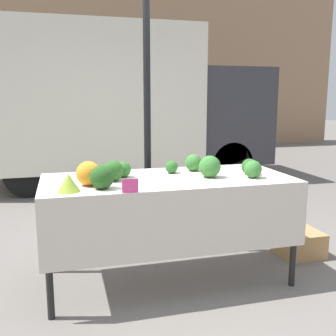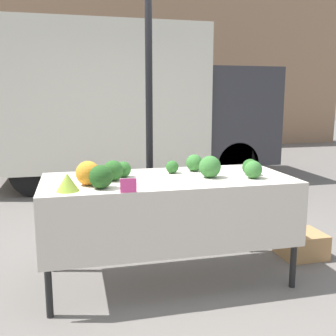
% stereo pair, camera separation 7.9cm
% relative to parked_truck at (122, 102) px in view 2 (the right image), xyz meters
% --- Properties ---
extents(ground_plane, '(40.00, 40.00, 0.00)m').
position_rel_parked_truck_xyz_m(ground_plane, '(-0.16, -4.19, -1.45)').
color(ground_plane, slate).
extents(building_facade, '(16.00, 0.60, 6.81)m').
position_rel_parked_truck_xyz_m(building_facade, '(-0.16, 4.83, 1.96)').
color(building_facade, '#9E7A5B').
rests_on(building_facade, ground_plane).
extents(tent_pole, '(0.07, 0.07, 2.74)m').
position_rel_parked_truck_xyz_m(tent_pole, '(-0.15, -3.40, -0.08)').
color(tent_pole, black).
rests_on(tent_pole, ground_plane).
extents(parked_truck, '(5.06, 2.15, 2.73)m').
position_rel_parked_truck_xyz_m(parked_truck, '(0.00, 0.00, 0.00)').
color(parked_truck, silver).
rests_on(parked_truck, ground_plane).
extents(market_table, '(2.03, 0.90, 0.89)m').
position_rel_parked_truck_xyz_m(market_table, '(-0.16, -4.26, -0.66)').
color(market_table, beige).
rests_on(market_table, ground_plane).
extents(orange_cauliflower, '(0.18, 0.18, 0.18)m').
position_rel_parked_truck_xyz_m(orange_cauliflower, '(-0.81, -4.32, -0.47)').
color(orange_cauliflower, orange).
rests_on(orange_cauliflower, market_table).
extents(romanesco_head, '(0.16, 0.16, 0.13)m').
position_rel_parked_truck_xyz_m(romanesco_head, '(-0.96, -4.49, -0.49)').
color(romanesco_head, '#93B238').
rests_on(romanesco_head, market_table).
extents(broccoli_head_0, '(0.16, 0.16, 0.16)m').
position_rel_parked_truck_xyz_m(broccoli_head_0, '(-0.61, -4.21, -0.48)').
color(broccoli_head_0, '#285B23').
rests_on(broccoli_head_0, market_table).
extents(broccoli_head_1, '(0.17, 0.17, 0.17)m').
position_rel_parked_truck_xyz_m(broccoli_head_1, '(-0.72, -4.46, -0.47)').
color(broccoli_head_1, '#23511E').
rests_on(broccoli_head_1, market_table).
extents(broccoli_head_2, '(0.14, 0.14, 0.14)m').
position_rel_parked_truck_xyz_m(broccoli_head_2, '(0.55, -4.25, -0.49)').
color(broccoli_head_2, '#285B23').
rests_on(broccoli_head_2, market_table).
extents(broccoli_head_3, '(0.15, 0.15, 0.15)m').
position_rel_parked_truck_xyz_m(broccoli_head_3, '(0.14, -3.97, -0.48)').
color(broccoli_head_3, '#387533').
rests_on(broccoli_head_3, market_table).
extents(broccoli_head_4, '(0.11, 0.11, 0.11)m').
position_rel_parked_truck_xyz_m(broccoli_head_4, '(-0.08, -4.02, -0.50)').
color(broccoli_head_4, '#2D6628').
rests_on(broccoli_head_4, market_table).
extents(broccoli_head_5, '(0.15, 0.15, 0.15)m').
position_rel_parked_truck_xyz_m(broccoli_head_5, '(0.51, -4.39, -0.49)').
color(broccoli_head_5, '#387533').
rests_on(broccoli_head_5, market_table).
extents(broccoli_head_6, '(0.13, 0.13, 0.13)m').
position_rel_parked_truck_xyz_m(broccoli_head_6, '(-0.51, -4.09, -0.49)').
color(broccoli_head_6, '#2D6628').
rests_on(broccoli_head_6, market_table).
extents(broccoli_head_7, '(0.18, 0.18, 0.18)m').
position_rel_parked_truck_xyz_m(broccoli_head_7, '(0.18, -4.27, -0.47)').
color(broccoli_head_7, '#387533').
rests_on(broccoli_head_7, market_table).
extents(price_sign, '(0.11, 0.01, 0.10)m').
position_rel_parked_truck_xyz_m(price_sign, '(-0.55, -4.63, -0.51)').
color(price_sign, '#EF4793').
rests_on(price_sign, market_table).
extents(produce_crate, '(0.41, 0.37, 0.24)m').
position_rel_parked_truck_xyz_m(produce_crate, '(1.23, -4.03, -1.33)').
color(produce_crate, tan).
rests_on(produce_crate, ground_plane).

